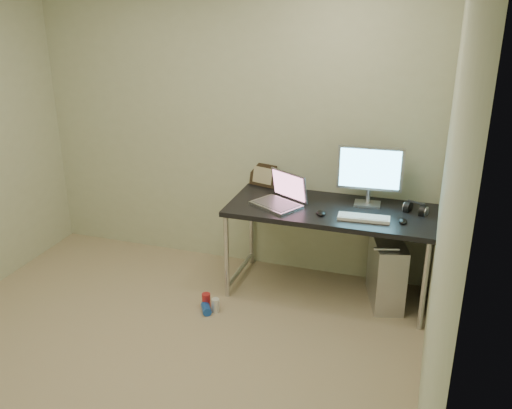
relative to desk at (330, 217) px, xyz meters
The scene contains 18 objects.
floor 1.82m from the desk, 124.16° to the right, with size 3.50×3.50×0.00m, color tan.
wall_back 1.17m from the desk, 159.78° to the left, with size 3.50×0.02×2.50m, color beige.
wall_right 1.71m from the desk, 60.26° to the right, with size 0.02×3.50×2.50m, color beige.
desk is the anchor object (origin of this frame).
tower_computer 0.61m from the desk, ahead, with size 0.35×0.56×0.57m.
cable_a 0.58m from the desk, 35.90° to the left, with size 0.01×0.01×0.70m, color black.
cable_b 0.65m from the desk, 29.03° to the left, with size 0.01×0.01×0.72m, color black.
can_red 1.17m from the desk, 148.20° to the right, with size 0.07×0.07×0.12m, color red.
can_white 1.13m from the desk, 143.47° to the right, with size 0.06×0.06×0.11m, color silver.
can_blue 1.20m from the desk, 144.17° to the right, with size 0.07×0.07×0.12m, color blue.
laptop 0.42m from the desk, behind, with size 0.46×0.44×0.25m.
monitor 0.47m from the desk, 32.55° to the left, with size 0.51×0.16×0.48m.
keyboard 0.32m from the desk, 27.83° to the right, with size 0.38×0.12×0.02m, color white.
mouse_right 0.58m from the desk, 11.70° to the right, with size 0.06×0.10×0.03m, color black.
mouse_left 0.18m from the desk, 107.65° to the right, with size 0.07×0.11×0.04m, color black.
headphones 0.65m from the desk, ahead, with size 0.20×0.11×0.11m.
picture_frame 0.75m from the desk, 153.71° to the left, with size 0.25×0.03×0.20m, color black.
webcam 0.50m from the desk, 149.33° to the left, with size 0.05×0.04×0.13m.
Camera 1 is at (1.67, -2.70, 2.41)m, focal length 40.00 mm.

